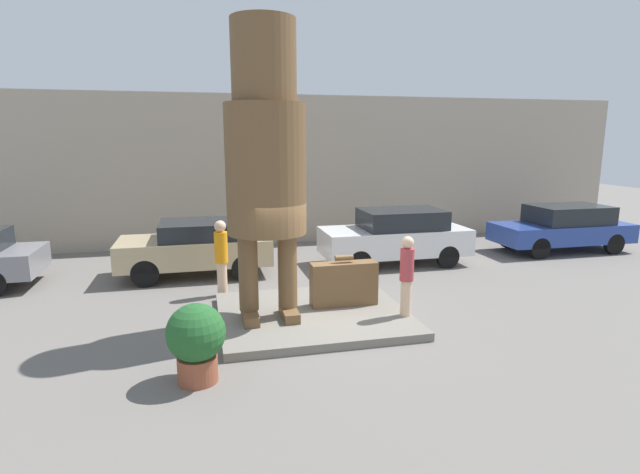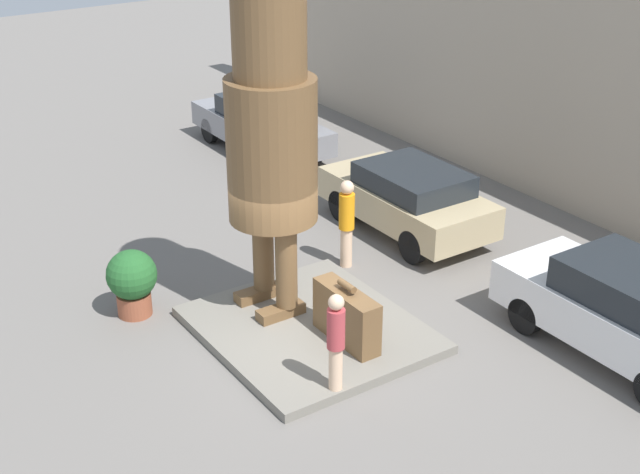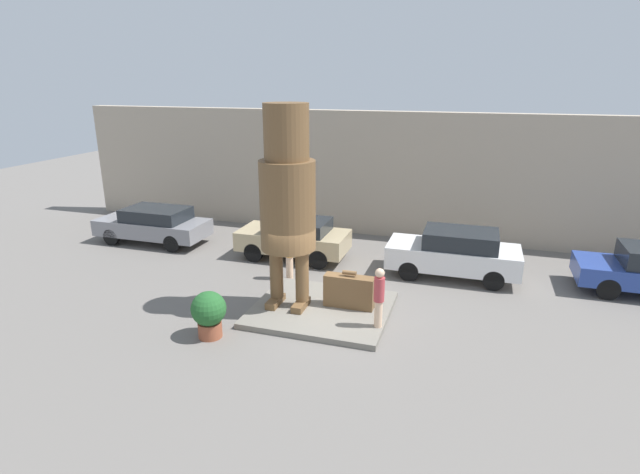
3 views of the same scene
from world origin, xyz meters
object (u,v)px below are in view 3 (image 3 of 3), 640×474
tourist (379,295)px  parked_car_tan (294,237)px  parked_car_grey (154,224)px  planter_pot (209,312)px  statue_figure (287,193)px  parked_car_white (455,252)px  worker_hivis (289,251)px  giant_suitcase (349,291)px

tourist → parked_car_tan: bearing=130.9°
parked_car_grey → planter_pot: size_ratio=3.61×
statue_figure → parked_car_tan: statue_figure is taller
tourist → planter_pot: (-4.13, -1.56, -0.37)m
parked_car_white → worker_hivis: size_ratio=2.37×
tourist → planter_pot: size_ratio=1.31×
parked_car_tan → giant_suitcase: bearing=129.0°
giant_suitcase → tourist: size_ratio=0.87×
giant_suitcase → worker_hivis: 3.10m
parked_car_white → worker_hivis: (-5.22, -1.93, 0.14)m
worker_hivis → statue_figure: bearing=-69.1°
planter_pot → parked_car_white: bearing=47.0°
worker_hivis → giant_suitcase: bearing=-35.5°
parked_car_white → planter_pot: size_ratio=3.44×
parked_car_tan → parked_car_white: (5.79, -0.09, 0.05)m
parked_car_grey → tourist: bearing=155.1°
parked_car_tan → parked_car_white: parked_car_white is taller
tourist → parked_car_grey: size_ratio=0.36×
parked_car_tan → worker_hivis: (0.57, -2.02, 0.19)m
planter_pot → parked_car_tan: bearing=89.9°
tourist → parked_car_white: tourist is taller
tourist → worker_hivis: bearing=142.4°
giant_suitcase → tourist: (1.04, -0.94, 0.43)m
tourist → statue_figure: bearing=168.1°
parked_car_white → worker_hivis: bearing=20.3°
planter_pot → worker_hivis: worker_hivis is taller
parked_car_grey → parked_car_tan: parked_car_tan is taller
statue_figure → tourist: size_ratio=3.45×
tourist → worker_hivis: (-3.55, 2.73, -0.07)m
statue_figure → parked_car_grey: statue_figure is taller
giant_suitcase → tourist: tourist is taller
parked_car_tan → worker_hivis: 2.11m
tourist → parked_car_white: bearing=70.3°
planter_pot → worker_hivis: (0.58, 4.29, 0.30)m
parked_car_white → statue_figure: bearing=42.9°
parked_car_grey → worker_hivis: bearing=163.2°
parked_car_grey → planter_pot: (6.11, -6.31, -0.09)m
planter_pot → parked_car_grey: bearing=134.0°
giant_suitcase → parked_car_tan: bearing=129.0°
parked_car_tan → worker_hivis: worker_hivis is taller
statue_figure → planter_pot: size_ratio=4.52×
parked_car_white → worker_hivis: worker_hivis is taller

